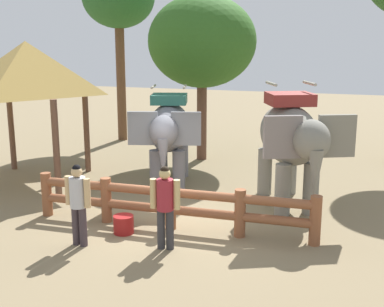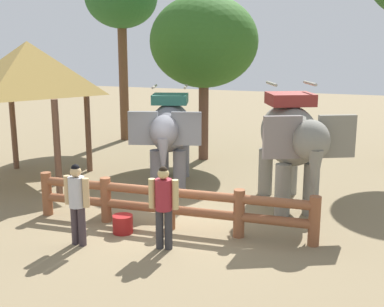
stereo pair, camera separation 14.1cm
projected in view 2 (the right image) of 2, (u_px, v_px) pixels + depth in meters
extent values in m
plane|color=#7D6C4E|center=(174.00, 224.00, 11.58)|extent=(60.00, 60.00, 0.00)
cylinder|color=brown|center=(47.00, 194.00, 12.12)|extent=(0.24, 0.24, 1.05)
cylinder|color=brown|center=(106.00, 200.00, 11.66)|extent=(0.24, 0.24, 1.05)
cylinder|color=brown|center=(170.00, 206.00, 11.21)|extent=(0.24, 0.24, 1.05)
cylinder|color=brown|center=(239.00, 213.00, 10.75)|extent=(0.24, 0.24, 1.05)
cylinder|color=brown|center=(314.00, 221.00, 10.30)|extent=(0.24, 0.24, 1.05)
cylinder|color=brown|center=(170.00, 209.00, 11.22)|extent=(6.26, 0.38, 0.20)
cylinder|color=brown|center=(170.00, 192.00, 11.14)|extent=(6.26, 0.38, 0.20)
cylinder|color=slate|center=(179.00, 171.00, 13.98)|extent=(0.35, 0.35, 1.16)
cylinder|color=slate|center=(156.00, 171.00, 14.02)|extent=(0.35, 0.35, 1.16)
cylinder|color=slate|center=(184.00, 158.00, 15.51)|extent=(0.35, 0.35, 1.16)
cylinder|color=slate|center=(163.00, 158.00, 15.54)|extent=(0.35, 0.35, 1.16)
ellipsoid|color=slate|center=(170.00, 127.00, 14.52)|extent=(1.82, 2.83, 1.35)
ellipsoid|color=slate|center=(164.00, 131.00, 12.98)|extent=(0.95, 1.04, 0.83)
cube|color=slate|center=(186.00, 129.00, 13.04)|extent=(0.78, 0.32, 0.87)
cube|color=slate|center=(143.00, 128.00, 13.11)|extent=(0.78, 0.32, 0.87)
cone|color=slate|center=(163.00, 159.00, 12.83)|extent=(0.31, 0.31, 1.06)
cube|color=#296755|center=(170.00, 99.00, 14.34)|extent=(1.18, 1.10, 0.27)
cylinder|color=#A59E8C|center=(186.00, 87.00, 14.24)|extent=(0.28, 0.77, 0.07)
cylinder|color=#A59E8C|center=(154.00, 87.00, 14.29)|extent=(0.28, 0.77, 0.07)
cylinder|color=gray|center=(311.00, 189.00, 12.12)|extent=(0.38, 0.38, 1.26)
cylinder|color=gray|center=(283.00, 190.00, 12.05)|extent=(0.38, 0.38, 1.26)
cylinder|color=gray|center=(290.00, 171.00, 13.77)|extent=(0.38, 0.38, 1.26)
cylinder|color=gray|center=(265.00, 172.00, 13.71)|extent=(0.38, 0.38, 1.26)
ellipsoid|color=gray|center=(289.00, 134.00, 12.65)|extent=(2.34, 3.11, 1.47)
ellipsoid|color=gray|center=(311.00, 140.00, 10.98)|extent=(1.13, 1.20, 0.90)
cube|color=slate|center=(337.00, 136.00, 11.14)|extent=(0.82, 0.47, 0.95)
cube|color=gray|center=(282.00, 137.00, 11.02)|extent=(0.82, 0.47, 0.95)
cone|color=gray|center=(314.00, 176.00, 10.82)|extent=(0.34, 0.34, 1.16)
cube|color=maroon|center=(290.00, 99.00, 12.45)|extent=(1.37, 1.31, 0.29)
cylinder|color=#A59E8C|center=(310.00, 83.00, 12.42)|extent=(0.42, 0.80, 0.07)
cylinder|color=#A59E8C|center=(272.00, 84.00, 12.32)|extent=(0.42, 0.80, 0.07)
cylinder|color=#2E2D31|center=(168.00, 230.00, 10.15)|extent=(0.16, 0.16, 0.82)
cylinder|color=#2E2D31|center=(160.00, 229.00, 10.18)|extent=(0.16, 0.16, 0.82)
cylinder|color=maroon|center=(164.00, 195.00, 10.01)|extent=(0.38, 0.38, 0.63)
cylinder|color=tan|center=(175.00, 195.00, 9.96)|extent=(0.13, 0.13, 0.60)
cylinder|color=tan|center=(152.00, 193.00, 10.04)|extent=(0.13, 0.13, 0.60)
sphere|color=tan|center=(163.00, 174.00, 9.91)|extent=(0.23, 0.23, 0.23)
sphere|color=black|center=(163.00, 171.00, 9.90)|extent=(0.18, 0.18, 0.18)
cylinder|color=#3A2F35|center=(82.00, 226.00, 10.33)|extent=(0.16, 0.16, 0.82)
cylinder|color=#3A2F35|center=(75.00, 225.00, 10.41)|extent=(0.16, 0.16, 0.82)
cylinder|color=#B1B2BC|center=(77.00, 192.00, 10.21)|extent=(0.37, 0.37, 0.63)
cylinder|color=tan|center=(86.00, 193.00, 10.10)|extent=(0.13, 0.13, 0.60)
cylinder|color=tan|center=(67.00, 190.00, 10.31)|extent=(0.13, 0.13, 0.60)
sphere|color=tan|center=(76.00, 172.00, 10.11)|extent=(0.23, 0.23, 0.23)
sphere|color=black|center=(75.00, 169.00, 10.10)|extent=(0.18, 0.18, 0.18)
cylinder|color=brown|center=(88.00, 131.00, 15.96)|extent=(0.18, 0.18, 2.60)
cylinder|color=brown|center=(57.00, 148.00, 13.55)|extent=(0.18, 0.18, 2.60)
cylinder|color=brown|center=(14.00, 129.00, 16.29)|extent=(0.18, 0.18, 2.60)
pyramid|color=#A88742|center=(28.00, 67.00, 14.47)|extent=(3.96, 3.96, 1.49)
cylinder|color=brown|center=(204.00, 116.00, 17.51)|extent=(0.34, 0.34, 3.06)
ellipsoid|color=#2D5D1F|center=(204.00, 41.00, 16.95)|extent=(3.64, 3.64, 3.09)
cylinder|color=brown|center=(124.00, 80.00, 20.75)|extent=(0.37, 0.37, 4.96)
cylinder|color=maroon|center=(123.00, 224.00, 11.04)|extent=(0.44, 0.44, 0.40)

